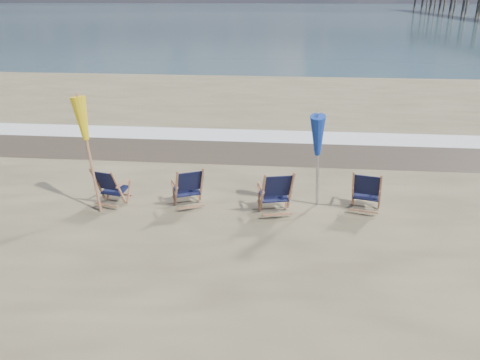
{
  "coord_description": "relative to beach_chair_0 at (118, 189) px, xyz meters",
  "views": [
    {
      "loc": [
        0.81,
        -6.01,
        4.18
      ],
      "look_at": [
        0.0,
        2.2,
        0.9
      ],
      "focal_mm": 35.0,
      "sensor_mm": 36.0,
      "label": 1
    }
  ],
  "objects": [
    {
      "name": "ocean",
      "position": [
        2.56,
        125.41,
        -0.45
      ],
      "size": [
        400.0,
        400.0,
        0.0
      ],
      "primitive_type": "plane",
      "color": "#37525C",
      "rests_on": "ground"
    },
    {
      "name": "surf_foam",
      "position": [
        2.56,
        5.71,
        -0.44
      ],
      "size": [
        200.0,
        1.4,
        0.01
      ],
      "primitive_type": "cube",
      "color": "silver",
      "rests_on": "ground"
    },
    {
      "name": "wet_sand_strip",
      "position": [
        2.56,
        4.21,
        -0.45
      ],
      "size": [
        200.0,
        2.6,
        0.0
      ],
      "primitive_type": "cube",
      "color": "#42362A",
      "rests_on": "ground"
    },
    {
      "name": "beach_chair_0",
      "position": [
        0.0,
        0.0,
        0.0
      ],
      "size": [
        0.71,
        0.76,
        0.89
      ],
      "primitive_type": null,
      "rotation": [
        0.0,
        0.0,
        2.9
      ],
      "color": "black",
      "rests_on": "ground"
    },
    {
      "name": "beach_chair_1",
      "position": [
        1.7,
        0.25,
        0.02
      ],
      "size": [
        0.83,
        0.87,
        0.94
      ],
      "primitive_type": null,
      "rotation": [
        0.0,
        0.0,
        3.57
      ],
      "color": "black",
      "rests_on": "ground"
    },
    {
      "name": "beach_chair_2",
      "position": [
        3.54,
        0.02,
        0.06
      ],
      "size": [
        0.8,
        0.86,
        1.01
      ],
      "primitive_type": null,
      "rotation": [
        0.0,
        0.0,
        3.38
      ],
      "color": "black",
      "rests_on": "ground"
    },
    {
      "name": "beach_chair_3",
      "position": [
        5.31,
        0.22,
        0.03
      ],
      "size": [
        0.75,
        0.81,
        0.95
      ],
      "primitive_type": null,
      "rotation": [
        0.0,
        0.0,
        2.9
      ],
      "color": "black",
      "rests_on": "ground"
    },
    {
      "name": "umbrella_yellow",
      "position": [
        -0.47,
        -0.11,
        1.37
      ],
      "size": [
        0.3,
        0.3,
        2.35
      ],
      "color": "#A46B49",
      "rests_on": "ground"
    },
    {
      "name": "umbrella_blue",
      "position": [
        4.05,
        0.38,
        1.14
      ],
      "size": [
        0.3,
        0.3,
        2.11
      ],
      "color": "#A5A5AD",
      "rests_on": "ground"
    }
  ]
}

